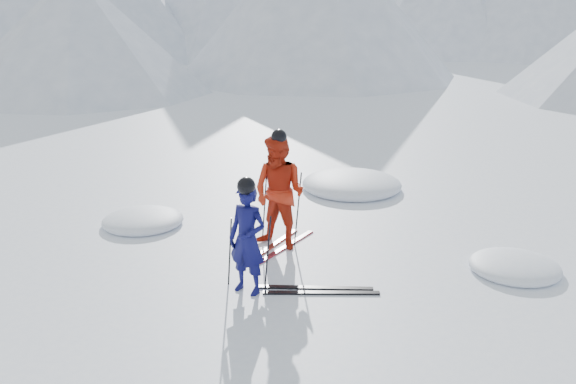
# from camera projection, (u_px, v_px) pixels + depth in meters

# --- Properties ---
(ground) EXTENTS (160.00, 160.00, 0.00)m
(ground) POSITION_uv_depth(u_px,v_px,m) (399.00, 274.00, 9.50)
(ground) COLOR white
(ground) RESTS_ON ground
(skier_blue) EXTENTS (0.70, 0.59, 1.63)m
(skier_blue) POSITION_uv_depth(u_px,v_px,m) (247.00, 239.00, 8.68)
(skier_blue) COLOR #0C0D4C
(skier_blue) RESTS_ON ground
(skier_red) EXTENTS (1.16, 1.04, 1.96)m
(skier_red) POSITION_uv_depth(u_px,v_px,m) (279.00, 193.00, 10.26)
(skier_red) COLOR red
(skier_red) RESTS_ON ground
(pole_blue_left) EXTENTS (0.11, 0.08, 1.09)m
(pole_blue_left) POSITION_uv_depth(u_px,v_px,m) (230.00, 252.00, 8.94)
(pole_blue_left) COLOR black
(pole_blue_left) RESTS_ON ground
(pole_blue_right) EXTENTS (0.11, 0.07, 1.09)m
(pole_blue_right) POSITION_uv_depth(u_px,v_px,m) (268.00, 251.00, 8.96)
(pole_blue_right) COLOR black
(pole_blue_right) RESTS_ON ground
(pole_red_left) EXTENTS (0.13, 0.10, 1.30)m
(pole_red_left) POSITION_uv_depth(u_px,v_px,m) (265.00, 206.00, 10.63)
(pole_red_left) COLOR black
(pole_red_left) RESTS_ON ground
(pole_red_right) EXTENTS (0.13, 0.09, 1.30)m
(pole_red_right) POSITION_uv_depth(u_px,v_px,m) (298.00, 209.00, 10.46)
(pole_red_right) COLOR black
(pole_red_right) RESTS_ON ground
(ski_worn_left) EXTENTS (0.67, 1.63, 0.03)m
(ski_worn_left) POSITION_uv_depth(u_px,v_px,m) (273.00, 245.00, 10.56)
(ski_worn_left) COLOR black
(ski_worn_left) RESTS_ON ground
(ski_worn_right) EXTENTS (0.77, 1.59, 0.03)m
(ski_worn_right) POSITION_uv_depth(u_px,v_px,m) (286.00, 246.00, 10.53)
(ski_worn_right) COLOR black
(ski_worn_right) RESTS_ON ground
(ski_loose_a) EXTENTS (1.70, 0.26, 0.03)m
(ski_loose_a) POSITION_uv_depth(u_px,v_px,m) (315.00, 288.00, 8.99)
(ski_loose_a) COLOR black
(ski_loose_a) RESTS_ON ground
(ski_loose_b) EXTENTS (1.70, 0.32, 0.03)m
(ski_loose_b) POSITION_uv_depth(u_px,v_px,m) (321.00, 293.00, 8.84)
(ski_loose_b) COLOR black
(ski_loose_b) RESTS_ON ground
(snow_lumps) EXTENTS (8.06, 5.91, 0.50)m
(snow_lumps) POSITION_uv_depth(u_px,v_px,m) (332.00, 205.00, 12.72)
(snow_lumps) COLOR white
(snow_lumps) RESTS_ON ground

